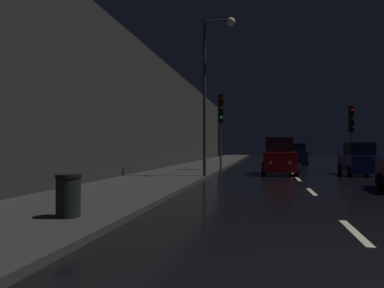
# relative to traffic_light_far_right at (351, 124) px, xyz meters

# --- Properties ---
(ground) EXTENTS (26.24, 84.00, 0.02)m
(ground) POSITION_rel_traffic_light_far_right_xyz_m (-4.62, 0.83, -3.41)
(ground) COLOR black
(sidewalk_left) EXTENTS (4.40, 84.00, 0.15)m
(sidewalk_left) POSITION_rel_traffic_light_far_right_xyz_m (-11.54, 0.83, -3.32)
(sidewalk_left) COLOR #33302D
(sidewalk_left) RESTS_ON ground
(building_facade_left) EXTENTS (0.80, 63.00, 8.15)m
(building_facade_left) POSITION_rel_traffic_light_far_right_xyz_m (-14.14, -2.67, 0.67)
(building_facade_left) COLOR #2D2B28
(building_facade_left) RESTS_ON ground
(lane_centerline) EXTENTS (0.16, 18.65, 0.01)m
(lane_centerline) POSITION_rel_traffic_light_far_right_xyz_m (-4.62, -12.04, -3.39)
(lane_centerline) COLOR beige
(lane_centerline) RESTS_ON ground
(traffic_light_far_right) EXTENTS (0.33, 0.47, 4.70)m
(traffic_light_far_right) POSITION_rel_traffic_light_far_right_xyz_m (0.00, 0.00, 0.00)
(traffic_light_far_right) COLOR #38383A
(traffic_light_far_right) RESTS_ON ground
(traffic_light_far_left) EXTENTS (0.37, 0.48, 5.24)m
(traffic_light_far_left) POSITION_rel_traffic_light_far_right_xyz_m (-9.23, -4.22, 0.43)
(traffic_light_far_left) COLOR #38383A
(traffic_light_far_left) RESTS_ON ground
(streetlamp_overhead) EXTENTS (1.70, 0.44, 8.43)m
(streetlamp_overhead) POSITION_rel_traffic_light_far_right_xyz_m (-9.02, -9.69, 2.06)
(streetlamp_overhead) COLOR #2D2D30
(streetlamp_overhead) RESTS_ON ground
(trash_bin_curbside) EXTENTS (0.55, 0.55, 0.93)m
(trash_bin_curbside) POSITION_rel_traffic_light_far_right_xyz_m (-10.52, -21.10, -2.78)
(trash_bin_curbside) COLOR black
(trash_bin_curbside) RESTS_ON sidewalk_left
(car_approaching_headlights) EXTENTS (2.07, 4.49, 2.26)m
(car_approaching_headlights) POSITION_rel_traffic_light_far_right_xyz_m (-5.47, -5.54, -2.36)
(car_approaching_headlights) COLOR maroon
(car_approaching_headlights) RESTS_ON ground
(car_distant_taillights) EXTENTS (1.85, 4.01, 2.02)m
(car_distant_taillights) POSITION_rel_traffic_light_far_right_xyz_m (-3.28, 7.48, -2.48)
(car_distant_taillights) COLOR #141E51
(car_distant_taillights) RESTS_ON ground
(car_parked_right_far) EXTENTS (1.79, 3.87, 1.95)m
(car_parked_right_far) POSITION_rel_traffic_light_far_right_xyz_m (-0.80, -5.32, -2.51)
(car_parked_right_far) COLOR #141E51
(car_parked_right_far) RESTS_ON ground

